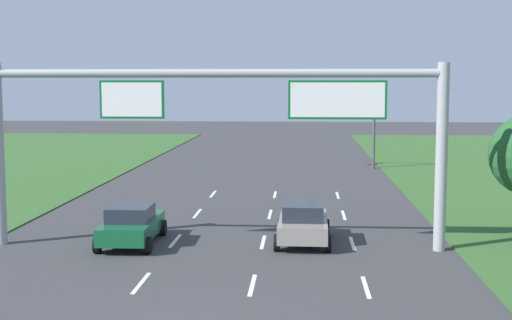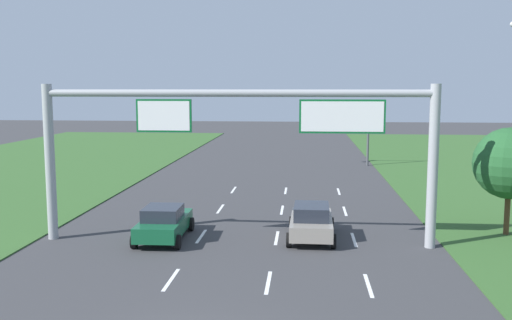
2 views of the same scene
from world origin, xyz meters
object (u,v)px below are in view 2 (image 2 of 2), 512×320
Objects in this scene: car_lead_silver at (311,221)px; car_near_red at (164,223)px; sign_gantry at (243,133)px; traffic_light_mast at (346,122)px; roadside_tree_mid at (510,163)px.

car_near_red is at bearing -173.24° from car_lead_silver.
car_near_red is at bearing 175.21° from sign_gantry.
sign_gantry is (3.63, -0.30, 4.11)m from car_near_red.
traffic_light_mast is (3.21, 24.69, 3.06)m from car_lead_silver.
sign_gantry is at bearing -5.79° from car_near_red.
roadside_tree_mid is at bearing 9.26° from car_lead_silver.
traffic_light_mast is at bearing 76.35° from sign_gantry.
traffic_light_mast is at bearing 104.01° from roadside_tree_mid.
car_lead_silver is at bearing -171.58° from roadside_tree_mid.
traffic_light_mast reaches higher than roadside_tree_mid.
car_lead_silver is 25.08m from traffic_light_mast.
car_near_red is 27.40m from traffic_light_mast.
roadside_tree_mid is at bearing -75.99° from traffic_light_mast.
car_lead_silver reaches higher than car_near_red.
sign_gantry is 3.42× the size of roadside_tree_mid.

